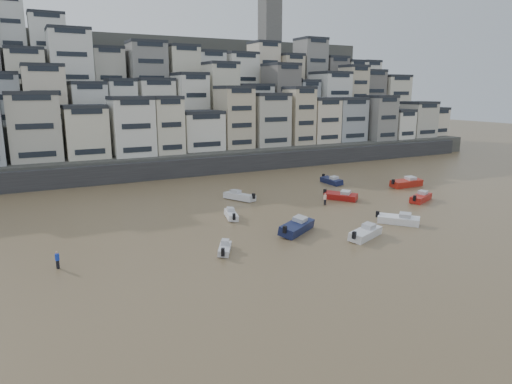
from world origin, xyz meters
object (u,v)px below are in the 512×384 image
boat_j (225,247)px  boat_g (407,182)px  boat_b (399,218)px  boat_h (240,195)px  boat_d (421,196)px  boat_e (341,195)px  boat_i (331,180)px  boat_a (365,231)px  boat_c (297,225)px  boat_f (231,214)px  person_pink (325,199)px  person_blue (57,260)px

boat_j → boat_g: bearing=-40.4°
boat_b → boat_h: bearing=170.4°
boat_d → boat_e: 12.22m
boat_g → boat_i: 13.13m
boat_i → boat_j: (-31.86, -23.89, -0.22)m
boat_h → boat_a: bearing=165.3°
boat_c → boat_g: size_ratio=0.96×
boat_d → boat_h: 28.01m
boat_f → boat_i: boat_i is taller
person_pink → boat_a: bearing=-109.1°
boat_d → boat_h: size_ratio=1.01×
boat_g → boat_j: 44.83m
boat_f → boat_g: 36.18m
boat_h → boat_i: boat_h is taller
boat_a → boat_b: bearing=-4.6°
boat_g → boat_f: bearing=-174.8°
boat_f → boat_j: size_ratio=1.14×
boat_a → boat_j: boat_a is taller
person_pink → boat_e: bearing=19.1°
boat_f → boat_b: bearing=-109.7°
boat_b → boat_j: size_ratio=1.41×
boat_a → boat_f: boat_a is taller
boat_d → boat_f: bearing=146.8°
boat_j → boat_a: bearing=-72.1°
boat_f → boat_g: boat_g is taller
boat_c → boat_e: boat_c is taller
boat_d → person_pink: size_ratio=3.36×
boat_g → person_blue: 59.35m
boat_c → boat_i: boat_c is taller
person_blue → boat_f: bearing=20.5°
boat_c → boat_d: (25.55, 4.52, -0.11)m
boat_g → boat_i: (-10.17, 8.30, -0.17)m
boat_h → person_pink: bearing=-157.3°
boat_f → boat_d: bearing=-84.2°
boat_a → boat_g: (25.70, 18.87, 0.14)m
boat_c → boat_h: size_ratio=1.14×
boat_j → boat_f: bearing=1.5°
boat_h → boat_c: bearing=150.2°
boat_i → person_blue: person_blue is taller
boat_e → boat_i: (6.30, 10.80, 0.01)m
boat_c → boat_i: 30.57m
boat_d → boat_e: bearing=124.4°
person_blue → boat_c: bearing=-2.6°
boat_e → person_pink: 4.28m
boat_a → boat_g: size_ratio=0.85×
boat_f → boat_h: boat_h is taller
boat_f → boat_i: (25.78, 12.31, 0.15)m
boat_e → boat_h: bearing=-151.8°
boat_c → boat_j: (-10.39, -2.14, -0.36)m
boat_b → boat_i: bearing=122.4°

